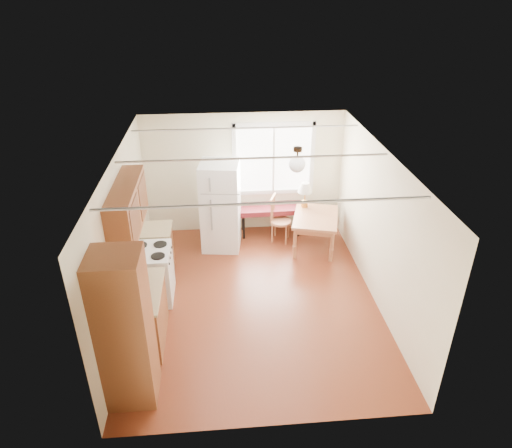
{
  "coord_description": "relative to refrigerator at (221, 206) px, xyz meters",
  "views": [
    {
      "loc": [
        -0.51,
        -6.15,
        4.73
      ],
      "look_at": [
        0.07,
        0.5,
        1.15
      ],
      "focal_mm": 32.0,
      "sensor_mm": 36.0,
      "label": 1
    }
  ],
  "objects": [
    {
      "name": "kitchen_run",
      "position": [
        -1.22,
        -2.42,
        -0.04
      ],
      "size": [
        0.65,
        3.4,
        2.2
      ],
      "color": "brown",
      "rests_on": "ground"
    },
    {
      "name": "kettle",
      "position": [
        -1.22,
        -2.56,
        0.11
      ],
      "size": [
        0.11,
        0.11,
        0.21
      ],
      "color": "red",
      "rests_on": "kitchen_run"
    },
    {
      "name": "chair",
      "position": [
        1.11,
        0.14,
        -0.33
      ],
      "size": [
        0.46,
        0.46,
        0.95
      ],
      "rotation": [
        0.0,
        0.0,
        -0.35
      ],
      "color": "#9B5D3B",
      "rests_on": "ground"
    },
    {
      "name": "refrigerator",
      "position": [
        0.0,
        0.0,
        0.0
      ],
      "size": [
        0.81,
        0.81,
        1.76
      ],
      "rotation": [
        0.0,
        0.0,
        -0.13
      ],
      "color": "white",
      "rests_on": "ground"
    },
    {
      "name": "coffee_maker",
      "position": [
        -1.22,
        -2.57,
        0.17
      ],
      "size": [
        0.26,
        0.3,
        0.4
      ],
      "rotation": [
        0.0,
        0.0,
        0.28
      ],
      "color": "black",
      "rests_on": "kitchen_run"
    },
    {
      "name": "room_shell",
      "position": [
        0.5,
        -1.79,
        0.37
      ],
      "size": [
        4.6,
        5.6,
        2.62
      ],
      "color": "#541F11",
      "rests_on": "ground"
    },
    {
      "name": "table_lamp",
      "position": [
        1.69,
        0.22,
        0.19
      ],
      "size": [
        0.3,
        0.3,
        0.52
      ],
      "rotation": [
        0.0,
        0.0,
        0.03
      ],
      "color": "#B6853A",
      "rests_on": "dining_table"
    },
    {
      "name": "window_unit",
      "position": [
        1.1,
        0.68,
        0.67
      ],
      "size": [
        1.64,
        0.05,
        1.51
      ],
      "color": "white",
      "rests_on": "room_shell"
    },
    {
      "name": "pendant_light",
      "position": [
        1.2,
        -1.39,
        1.36
      ],
      "size": [
        0.26,
        0.26,
        0.4
      ],
      "color": "black",
      "rests_on": "room_shell"
    },
    {
      "name": "dining_table",
      "position": [
        1.83,
        -0.22,
        -0.29
      ],
      "size": [
        1.09,
        1.28,
        0.69
      ],
      "rotation": [
        0.0,
        0.0,
        -0.26
      ],
      "color": "#9B5D3B",
      "rests_on": "ground"
    },
    {
      "name": "bench",
      "position": [
        1.02,
        0.42,
        -0.32
      ],
      "size": [
        1.35,
        0.52,
        0.62
      ],
      "rotation": [
        0.0,
        0.0,
        0.02
      ],
      "color": "#55141A",
      "rests_on": "ground"
    }
  ]
}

